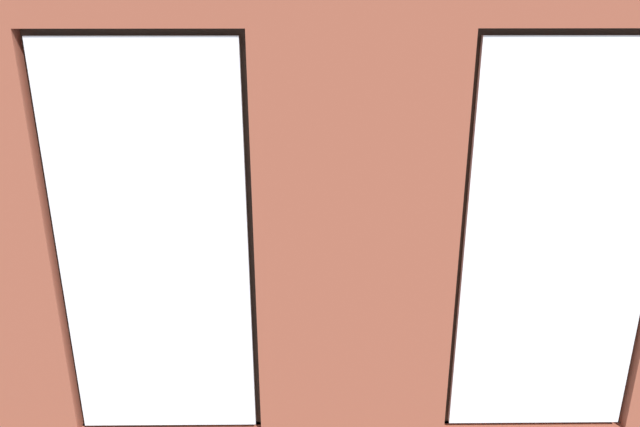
{
  "coord_description": "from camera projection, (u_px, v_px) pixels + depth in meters",
  "views": [
    {
      "loc": [
        0.2,
        5.39,
        2.86
      ],
      "look_at": [
        0.15,
        0.4,
        0.99
      ],
      "focal_mm": 35.0,
      "sensor_mm": 36.0,
      "label": 1
    }
  ],
  "objects": [
    {
      "name": "couch_left",
      "position": [
        584.0,
        265.0,
        5.92
      ],
      "size": [
        0.9,
        1.98,
        0.8
      ],
      "rotation": [
        0.0,
        0.0,
        1.55
      ],
      "color": "black",
      "rests_on": "ground_plane"
    },
    {
      "name": "potted_plant_corner_near_left",
      "position": [
        529.0,
        182.0,
        7.84
      ],
      "size": [
        0.42,
        0.42,
        0.8
      ],
      "color": "#9E5638",
      "rests_on": "ground_plane"
    },
    {
      "name": "coffee_table",
      "position": [
        283.0,
        269.0,
        5.74
      ],
      "size": [
        1.36,
        0.75,
        0.42
      ],
      "color": "tan",
      "rests_on": "ground_plane"
    },
    {
      "name": "ground_plane",
      "position": [
        335.0,
        299.0,
        6.07
      ],
      "size": [
        6.73,
        6.13,
        0.1
      ],
      "primitive_type": "cube",
      "color": "brown"
    },
    {
      "name": "table_plant_small",
      "position": [
        323.0,
        248.0,
        5.81
      ],
      "size": [
        0.12,
        0.12,
        0.19
      ],
      "color": "gray",
      "rests_on": "coffee_table"
    },
    {
      "name": "cup_ceramic",
      "position": [
        236.0,
        265.0,
        5.59
      ],
      "size": [
        0.08,
        0.08,
        0.09
      ],
      "primitive_type": "cylinder",
      "color": "#B23D38",
      "rests_on": "coffee_table"
    },
    {
      "name": "tv_flatscreen",
      "position": [
        56.0,
        194.0,
        6.07
      ],
      "size": [
        1.09,
        0.2,
        0.75
      ],
      "color": "black",
      "rests_on": "media_console"
    },
    {
      "name": "media_console",
      "position": [
        65.0,
        254.0,
        6.29
      ],
      "size": [
        1.23,
        0.42,
        0.54
      ],
      "primitive_type": "cube",
      "color": "black",
      "rests_on": "ground_plane"
    },
    {
      "name": "potted_plant_beside_window_right",
      "position": [
        43.0,
        371.0,
        3.82
      ],
      "size": [
        0.69,
        0.65,
        1.23
      ],
      "color": "beige",
      "rests_on": "ground_plane"
    },
    {
      "name": "remote_black",
      "position": [
        293.0,
        268.0,
        5.61
      ],
      "size": [
        0.18,
        0.09,
        0.02
      ],
      "primitive_type": "cube",
      "rotation": [
        0.0,
        0.0,
        4.46
      ],
      "color": "black",
      "rests_on": "coffee_table"
    },
    {
      "name": "brick_wall_with_windows",
      "position": [
        356.0,
        237.0,
        2.94
      ],
      "size": [
        6.13,
        0.3,
        3.47
      ],
      "color": "brown",
      "rests_on": "ground_plane"
    },
    {
      "name": "potted_plant_by_left_couch",
      "position": [
        500.0,
        208.0,
        7.24
      ],
      "size": [
        0.37,
        0.37,
        0.59
      ],
      "color": "gray",
      "rests_on": "ground_plane"
    },
    {
      "name": "potted_plant_between_couches",
      "position": [
        550.0,
        320.0,
        3.92
      ],
      "size": [
        1.06,
        1.12,
        1.42
      ],
      "color": "#47423D",
      "rests_on": "ground_plane"
    },
    {
      "name": "potted_plant_foreground_right",
      "position": [
        134.0,
        168.0,
        7.68
      ],
      "size": [
        0.71,
        0.71,
        1.06
      ],
      "color": "#9E5638",
      "rests_on": "ground_plane"
    },
    {
      "name": "remote_silver",
      "position": [
        283.0,
        263.0,
        5.71
      ],
      "size": [
        0.17,
        0.12,
        0.02
      ],
      "primitive_type": "cube",
      "rotation": [
        0.0,
        0.0,
        2.04
      ],
      "color": "#B2B2B7",
      "rests_on": "coffee_table"
    },
    {
      "name": "couch_by_window",
      "position": [
        333.0,
        398.0,
        4.03
      ],
      "size": [
        1.83,
        0.87,
        0.8
      ],
      "color": "black",
      "rests_on": "ground_plane"
    },
    {
      "name": "candle_jar",
      "position": [
        265.0,
        255.0,
        5.78
      ],
      "size": [
        0.08,
        0.08,
        0.11
      ],
      "primitive_type": "cylinder",
      "color": "#B7333D",
      "rests_on": "coffee_table"
    }
  ]
}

